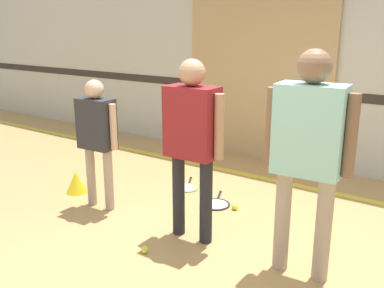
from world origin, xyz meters
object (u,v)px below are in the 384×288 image
Objects in this scene: person_student_left at (97,130)px; training_cone at (76,182)px; person_instructor at (192,132)px; person_student_right at (309,142)px; tennis_ball_near_instructor at (145,250)px; tennis_ball_by_spare_racket at (235,207)px; racket_spare_on_floor at (216,204)px; racket_second_spare at (188,187)px.

training_cone is at bearing 163.39° from person_student_left.
person_instructor is 6.31× the size of training_cone.
person_student_right reaches higher than tennis_ball_near_instructor.
person_instructor is 24.83× the size of tennis_ball_by_spare_racket.
racket_second_spare is at bearing 44.17° from racket_spare_on_floor.
training_cone is (-1.78, -0.63, 0.10)m from tennis_ball_by_spare_racket.
training_cone is at bearing 158.91° from tennis_ball_near_instructor.
training_cone reaches higher than tennis_ball_by_spare_racket.
tennis_ball_near_instructor is (-1.21, -0.46, -1.05)m from person_student_right.
person_student_left is at bearing 104.31° from racket_spare_on_floor.
person_student_left reaches higher than tennis_ball_by_spare_racket.
training_cone is at bearing -7.25° from person_student_right.
person_student_right is 26.56× the size of tennis_ball_near_instructor.
person_student_right is 1.67m from tennis_ball_near_instructor.
tennis_ball_near_instructor is 1.69m from training_cone.
tennis_ball_near_instructor is at bearing -28.76° from person_student_left.
person_student_right is (1.04, -0.01, 0.07)m from person_instructor.
person_instructor is at bearing -171.30° from racket_second_spare.
tennis_ball_near_instructor is at bearing -99.37° from tennis_ball_by_spare_racket.
person_student_left is 5.31× the size of training_cone.
racket_spare_on_floor is 8.57× the size of tennis_ball_by_spare_racket.
person_instructor is at bearing 172.53° from racket_spare_on_floor.
training_cone is (-1.75, 0.13, -0.88)m from person_instructor.
racket_second_spare is (-0.54, 0.23, 0.00)m from racket_spare_on_floor.
person_instructor is 0.93× the size of person_student_right.
person_instructor is 2.90× the size of racket_spare_on_floor.
tennis_ball_near_instructor is (0.58, -1.47, 0.02)m from racket_second_spare.
person_student_left is 2.26m from person_student_right.
person_student_right reaches higher than tennis_ball_by_spare_racket.
person_student_right is at bearing -4.24° from person_student_left.
person_student_right is 3.10× the size of racket_spare_on_floor.
racket_second_spare is at bearing 40.84° from training_cone.
person_student_left is 1.38m from racket_second_spare.
person_student_left is 2.71× the size of racket_second_spare.
tennis_ball_by_spare_racket is (0.03, 0.76, -0.98)m from person_instructor.
tennis_ball_by_spare_racket is at bearing 86.58° from person_instructor.
training_cone reaches higher than racket_second_spare.
tennis_ball_near_instructor is at bearing -21.09° from training_cone.
training_cone is (-1.57, 0.61, 0.10)m from tennis_ball_near_instructor.
person_instructor is at bearing -4.79° from person_student_right.
person_student_right is 26.56× the size of tennis_ball_by_spare_racket.
training_cone is (-1.54, -0.63, 0.12)m from racket_spare_on_floor.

